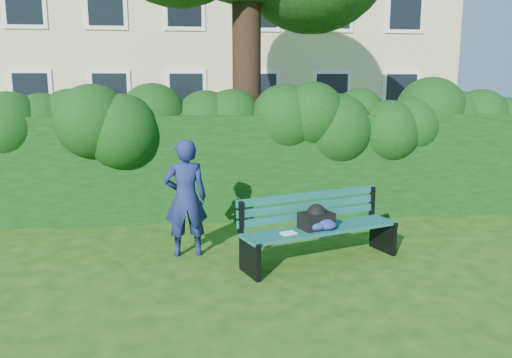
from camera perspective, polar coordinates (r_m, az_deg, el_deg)
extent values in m
plane|color=#1B480E|center=(6.92, 0.57, -8.67)|extent=(80.00, 80.00, 0.00)
cube|color=white|center=(17.26, -24.28, 8.73)|extent=(1.30, 0.08, 1.60)
cube|color=black|center=(17.23, -24.32, 8.73)|extent=(1.05, 0.04, 1.35)
cube|color=white|center=(16.70, -16.32, 9.20)|extent=(1.30, 0.08, 1.60)
cube|color=black|center=(16.66, -16.34, 9.20)|extent=(1.05, 0.04, 1.35)
cube|color=white|center=(16.47, -7.95, 9.51)|extent=(1.30, 0.08, 1.60)
cube|color=black|center=(16.43, -7.95, 9.50)|extent=(1.05, 0.04, 1.35)
cube|color=white|center=(16.58, 0.48, 9.61)|extent=(1.30, 0.08, 1.60)
cube|color=black|center=(16.55, 0.50, 9.61)|extent=(1.05, 0.04, 1.35)
cube|color=white|center=(17.04, 8.63, 9.52)|extent=(1.30, 0.08, 1.60)
cube|color=black|center=(17.00, 8.67, 9.52)|extent=(1.05, 0.04, 1.35)
cube|color=white|center=(17.81, 16.21, 9.27)|extent=(1.30, 0.08, 1.60)
cube|color=black|center=(17.78, 16.26, 9.26)|extent=(1.05, 0.04, 1.35)
cube|color=white|center=(17.45, -25.01, 17.94)|extent=(1.30, 0.08, 1.60)
cube|color=black|center=(17.41, -25.05, 17.95)|extent=(1.05, 0.04, 1.35)
cube|color=white|center=(16.89, -16.84, 18.73)|extent=(1.30, 0.08, 1.60)
cube|color=black|center=(16.85, -16.86, 18.75)|extent=(1.05, 0.04, 1.35)
cube|color=white|center=(16.66, -8.21, 19.18)|extent=(1.30, 0.08, 1.60)
cube|color=black|center=(16.62, -8.21, 19.20)|extent=(1.05, 0.04, 1.35)
cube|color=white|center=(16.77, 0.50, 19.22)|extent=(1.30, 0.08, 1.60)
cube|color=black|center=(16.73, 0.52, 19.24)|extent=(1.05, 0.04, 1.35)
cube|color=white|center=(17.22, 8.90, 18.87)|extent=(1.30, 0.08, 1.60)
cube|color=black|center=(17.19, 8.94, 18.89)|extent=(1.05, 0.04, 1.35)
cube|color=white|center=(17.99, 16.69, 18.21)|extent=(1.30, 0.08, 1.60)
cube|color=black|center=(17.95, 16.74, 18.22)|extent=(1.05, 0.04, 1.35)
cube|color=black|center=(8.83, -1.17, 1.58)|extent=(10.00, 1.00, 1.80)
cylinder|color=black|center=(9.46, -1.08, 12.63)|extent=(0.53, 0.53, 5.24)
cube|color=#0D4136|center=(6.42, 8.38, -6.10)|extent=(2.07, 0.84, 0.04)
cube|color=#0D4136|center=(6.52, 7.77, -5.84)|extent=(2.07, 0.84, 0.04)
cube|color=#0D4136|center=(6.61, 7.19, -5.58)|extent=(2.07, 0.84, 0.04)
cube|color=#0D4136|center=(6.71, 6.62, -5.33)|extent=(2.07, 0.84, 0.04)
cube|color=#0D4136|center=(6.74, 6.27, -4.10)|extent=(2.05, 0.77, 0.10)
cube|color=#0D4136|center=(6.72, 6.25, -3.01)|extent=(2.05, 0.77, 0.10)
cube|color=#0D4136|center=(6.70, 6.22, -1.91)|extent=(2.05, 0.77, 0.10)
cube|color=black|center=(6.14, -0.72, -9.02)|extent=(0.23, 0.49, 0.44)
cube|color=black|center=(6.24, -1.77, -4.58)|extent=(0.08, 0.08, 0.45)
cube|color=black|center=(6.03, -0.51, -7.20)|extent=(0.20, 0.42, 0.05)
cube|color=black|center=(7.24, 14.29, -6.30)|extent=(0.23, 0.49, 0.44)
cube|color=black|center=(7.32, 13.12, -2.57)|extent=(0.08, 0.08, 0.45)
cube|color=black|center=(7.14, 14.63, -4.71)|extent=(0.20, 0.42, 0.05)
cube|color=white|center=(6.25, 3.72, -6.20)|extent=(0.21, 0.18, 0.02)
cube|color=black|center=(6.49, 6.91, -4.74)|extent=(0.49, 0.41, 0.21)
imported|color=navy|center=(6.78, -8.04, -2.17)|extent=(0.62, 0.44, 1.59)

